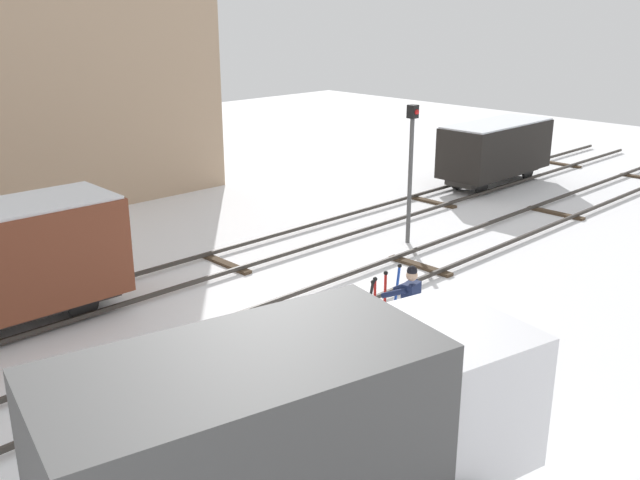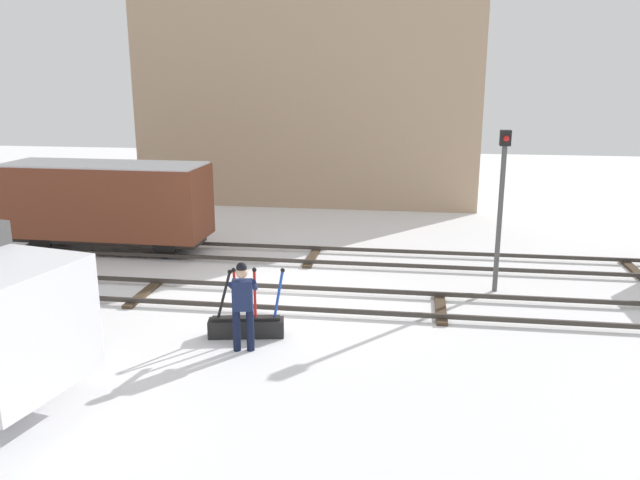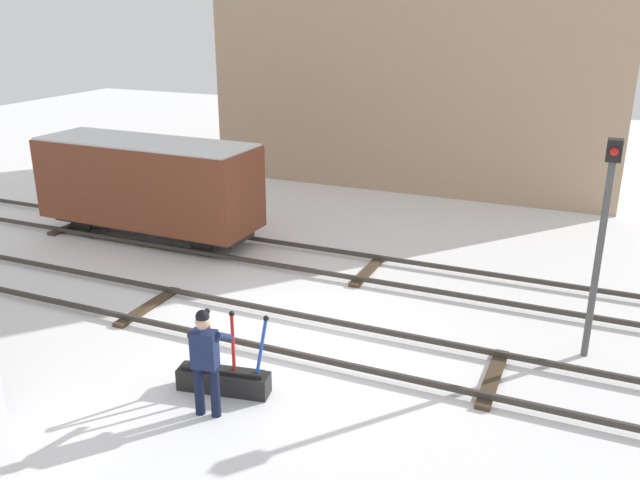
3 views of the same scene
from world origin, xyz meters
name	(u,v)px [view 3 (image 3 of 3)]	position (x,y,z in m)	size (l,w,h in m)	color
ground_plane	(302,340)	(0.00, 0.00, 0.00)	(60.00, 60.00, 0.00)	white
track_main_line	(302,335)	(0.00, 0.00, 0.11)	(44.00, 1.94, 0.18)	#38332D
track_siding_near	(368,268)	(0.00, 3.66, 0.11)	(44.00, 1.94, 0.18)	#38332D
switch_lever_frame	(224,377)	(-0.44, -2.07, 0.25)	(1.57, 0.62, 1.45)	black
rail_worker	(206,356)	(-0.32, -2.72, 1.00)	(0.62, 0.70, 1.77)	#111831
signal_post	(603,229)	(4.88, 1.52, 2.39)	(0.24, 0.32, 3.91)	#4C4C4C
apartment_building	(429,21)	(-1.50, 13.75, 5.37)	(13.83, 6.27, 10.73)	tan
freight_car_near_switch	(148,184)	(-6.15, 3.66, 1.50)	(6.02, 2.00, 2.65)	#2D2B28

